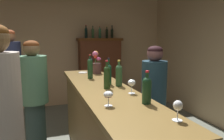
# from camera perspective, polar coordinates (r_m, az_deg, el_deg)

# --- Properties ---
(wall_back) EXTENTS (5.58, 0.12, 2.83)m
(wall_back) POSITION_cam_1_polar(r_m,az_deg,el_deg) (5.17, -15.54, 6.05)
(wall_back) COLOR tan
(wall_back) RESTS_ON ground
(bar_counter) EXTENTS (0.59, 2.72, 1.07)m
(bar_counter) POSITION_cam_1_polar(r_m,az_deg,el_deg) (2.54, -2.21, -16.64)
(bar_counter) COLOR brown
(bar_counter) RESTS_ON ground
(display_cabinet) EXTENTS (1.07, 0.40, 1.63)m
(display_cabinet) POSITION_cam_1_polar(r_m,az_deg,el_deg) (5.11, -3.34, -0.08)
(display_cabinet) COLOR #4C2212
(display_cabinet) RESTS_ON ground
(wine_bottle_malbec) EXTENTS (0.08, 0.08, 0.30)m
(wine_bottle_malbec) POSITION_cam_1_polar(r_m,az_deg,el_deg) (3.47, -5.87, 1.63)
(wine_bottle_malbec) COLOR #1D213A
(wine_bottle_malbec) RESTS_ON bar_counter
(wine_bottle_riesling) EXTENTS (0.08, 0.08, 0.28)m
(wine_bottle_riesling) POSITION_cam_1_polar(r_m,az_deg,el_deg) (1.80, 9.46, -5.12)
(wine_bottle_riesling) COLOR #173A20
(wine_bottle_riesling) RESTS_ON bar_counter
(wine_bottle_syrah) EXTENTS (0.08, 0.08, 0.30)m
(wine_bottle_syrah) POSITION_cam_1_polar(r_m,az_deg,el_deg) (2.43, 1.90, -1.16)
(wine_bottle_syrah) COLOR #2D522E
(wine_bottle_syrah) RESTS_ON bar_counter
(wine_bottle_pinot) EXTENTS (0.07, 0.07, 0.33)m
(wine_bottle_pinot) POSITION_cam_1_polar(r_m,az_deg,el_deg) (2.89, -5.98, 0.64)
(wine_bottle_pinot) COLOR #1D3B1F
(wine_bottle_pinot) RESTS_ON bar_counter
(wine_bottle_rose) EXTENTS (0.07, 0.07, 0.32)m
(wine_bottle_rose) POSITION_cam_1_polar(r_m,az_deg,el_deg) (2.50, -0.97, -0.89)
(wine_bottle_rose) COLOR #123A24
(wine_bottle_rose) RESTS_ON bar_counter
(wine_bottle_merlot) EXTENTS (0.07, 0.07, 0.31)m
(wine_bottle_merlot) POSITION_cam_1_polar(r_m,az_deg,el_deg) (2.30, -1.40, -1.68)
(wine_bottle_merlot) COLOR #1F3917
(wine_bottle_merlot) RESTS_ON bar_counter
(wine_glass_front) EXTENTS (0.08, 0.08, 0.14)m
(wine_glass_front) POSITION_cam_1_polar(r_m,az_deg,el_deg) (2.11, 5.40, -3.61)
(wine_glass_front) COLOR white
(wine_glass_front) RESTS_ON bar_counter
(wine_glass_mid) EXTENTS (0.07, 0.07, 0.14)m
(wine_glass_mid) POSITION_cam_1_polar(r_m,az_deg,el_deg) (1.49, 17.53, -9.47)
(wine_glass_mid) COLOR white
(wine_glass_mid) RESTS_ON bar_counter
(wine_glass_rear) EXTENTS (0.08, 0.08, 0.13)m
(wine_glass_rear) POSITION_cam_1_polar(r_m,az_deg,el_deg) (1.72, -1.01, -6.93)
(wine_glass_rear) COLOR white
(wine_glass_rear) RESTS_ON bar_counter
(flower_arrangement) EXTENTS (0.14, 0.14, 0.36)m
(flower_arrangement) POSITION_cam_1_polar(r_m,az_deg,el_deg) (3.30, -4.25, 1.75)
(flower_arrangement) COLOR #4B2E2C
(flower_arrangement) RESTS_ON bar_counter
(cheese_plate) EXTENTS (0.14, 0.14, 0.01)m
(cheese_plate) POSITION_cam_1_polar(r_m,az_deg,el_deg) (3.38, -7.96, -0.70)
(cheese_plate) COLOR white
(cheese_plate) RESTS_ON bar_counter
(display_bottle_left) EXTENTS (0.07, 0.07, 0.30)m
(display_bottle_left) POSITION_cam_1_polar(r_m,az_deg,el_deg) (4.98, -7.08, 10.16)
(display_bottle_left) COLOR black
(display_bottle_left) RESTS_ON display_cabinet
(display_bottle_midleft) EXTENTS (0.07, 0.07, 0.29)m
(display_bottle_midleft) POSITION_cam_1_polar(r_m,az_deg,el_deg) (5.01, -5.24, 10.06)
(display_bottle_midleft) COLOR #2E4A28
(display_bottle_midleft) RESTS_ON display_cabinet
(display_bottle_center) EXTENTS (0.06, 0.06, 0.28)m
(display_bottle_center) POSITION_cam_1_polar(r_m,az_deg,el_deg) (5.06, -3.34, 10.10)
(display_bottle_center) COLOR #234C2D
(display_bottle_center) RESTS_ON display_cabinet
(display_bottle_midright) EXTENTS (0.06, 0.06, 0.28)m
(display_bottle_midright) POSITION_cam_1_polar(r_m,az_deg,el_deg) (5.11, -1.41, 10.08)
(display_bottle_midright) COLOR black
(display_bottle_midright) RESTS_ON display_cabinet
(display_bottle_right) EXTENTS (0.07, 0.07, 0.31)m
(display_bottle_right) POSITION_cam_1_polar(r_m,az_deg,el_deg) (5.15, 0.00, 10.13)
(display_bottle_right) COLOR black
(display_bottle_right) RESTS_ON display_cabinet
(patron_near_entrance) EXTENTS (0.34, 0.34, 1.76)m
(patron_near_entrance) POSITION_cam_1_polar(r_m,az_deg,el_deg) (3.82, -25.63, -1.96)
(patron_near_entrance) COLOR #B4AB92
(patron_near_entrance) RESTS_ON ground
(patron_by_cabinet) EXTENTS (0.36, 0.36, 1.60)m
(patron_by_cabinet) POSITION_cam_1_polar(r_m,az_deg,el_deg) (2.93, -20.46, -6.64)
(patron_by_cabinet) COLOR #243734
(patron_by_cabinet) RESTS_ON ground
(patron_redhead) EXTENTS (0.31, 0.31, 1.73)m
(patron_redhead) POSITION_cam_1_polar(r_m,az_deg,el_deg) (1.76, -27.93, -14.23)
(patron_redhead) COLOR #2E2336
(patron_redhead) RESTS_ON ground
(bartender) EXTENTS (0.32, 0.32, 1.53)m
(bartender) POSITION_cam_1_polar(r_m,az_deg,el_deg) (2.81, 11.28, -7.48)
(bartender) COLOR #3E6844
(bartender) RESTS_ON ground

